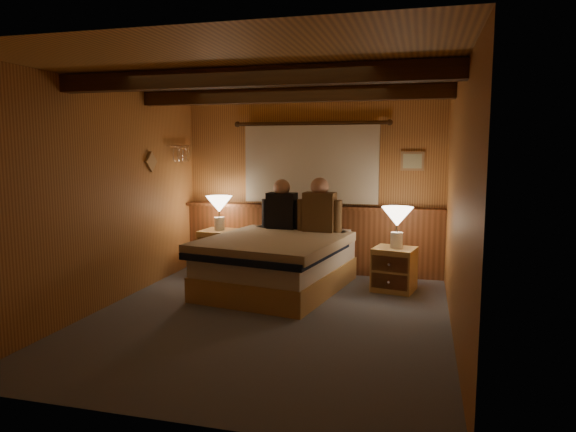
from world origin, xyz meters
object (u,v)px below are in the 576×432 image
(bed, at_px, (277,262))
(person_left, at_px, (282,208))
(lamp_right, at_px, (397,219))
(duffel_bag, at_px, (225,268))
(lamp_left, at_px, (219,206))
(person_right, at_px, (319,209))
(nightstand_left, at_px, (221,251))
(nightstand_right, at_px, (394,269))

(bed, bearing_deg, person_left, 110.76)
(lamp_right, height_order, duffel_bag, lamp_right)
(lamp_left, bearing_deg, bed, -34.14)
(person_right, height_order, duffel_bag, person_right)
(duffel_bag, bearing_deg, nightstand_left, 128.23)
(lamp_left, distance_m, person_right, 1.46)
(bed, xyz_separation_m, nightstand_left, (-1.02, 0.71, -0.05))
(nightstand_right, height_order, lamp_left, lamp_left)
(bed, relative_size, person_left, 3.14)
(nightstand_left, relative_size, person_right, 0.82)
(nightstand_left, distance_m, nightstand_right, 2.43)
(lamp_left, distance_m, lamp_right, 2.46)
(bed, relative_size, lamp_left, 4.50)
(bed, xyz_separation_m, person_right, (0.41, 0.54, 0.60))
(person_left, height_order, duffel_bag, person_left)
(bed, xyz_separation_m, lamp_left, (-1.04, 0.70, 0.58))
(person_right, bearing_deg, nightstand_left, 177.41)
(lamp_left, bearing_deg, lamp_right, -8.62)
(duffel_bag, bearing_deg, lamp_left, 130.83)
(nightstand_left, height_order, lamp_right, lamp_right)
(lamp_left, distance_m, duffel_bag, 0.88)
(nightstand_left, xyz_separation_m, duffel_bag, (0.20, -0.35, -0.15))
(lamp_right, xyz_separation_m, person_left, (-1.52, 0.32, 0.05))
(nightstand_left, relative_size, duffel_bag, 1.18)
(lamp_right, bearing_deg, duffel_bag, 179.42)
(nightstand_left, bearing_deg, lamp_right, -4.21)
(nightstand_right, distance_m, lamp_right, 0.61)
(bed, xyz_separation_m, person_left, (-0.12, 0.66, 0.58))
(duffel_bag, bearing_deg, lamp_right, 8.20)
(lamp_left, relative_size, person_right, 0.66)
(nightstand_right, distance_m, lamp_left, 2.53)
(nightstand_right, relative_size, person_right, 0.78)
(nightstand_left, bearing_deg, person_right, -2.04)
(duffel_bag, bearing_deg, nightstand_right, 7.78)
(nightstand_left, distance_m, person_left, 1.10)
(person_left, distance_m, duffel_bag, 1.09)
(bed, bearing_deg, nightstand_left, 155.19)
(lamp_right, relative_size, person_right, 0.69)
(person_left, distance_m, person_right, 0.54)
(nightstand_left, bearing_deg, nightstand_right, -4.66)
(person_left, bearing_deg, person_right, -8.84)
(bed, distance_m, lamp_right, 1.53)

